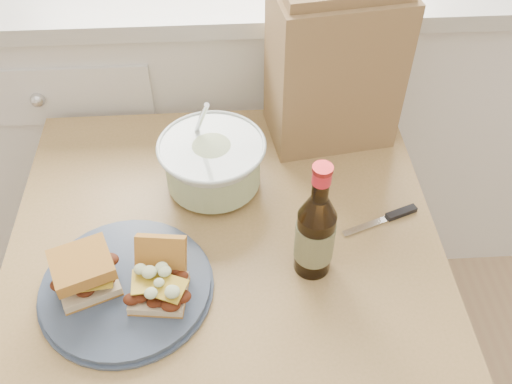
{
  "coord_description": "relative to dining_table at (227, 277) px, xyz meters",
  "views": [
    {
      "loc": [
        -0.04,
        0.24,
        1.59
      ],
      "look_at": [
        0.01,
        1.01,
        0.79
      ],
      "focal_mm": 40.0,
      "sensor_mm": 36.0,
      "label": 1
    }
  ],
  "objects": [
    {
      "name": "dining_table",
      "position": [
        0.0,
        0.0,
        0.0
      ],
      "size": [
        0.86,
        0.86,
        0.71
      ],
      "rotation": [
        0.0,
        0.0,
        0.0
      ],
      "color": "tan",
      "rests_on": "ground"
    },
    {
      "name": "coleslaw_bowl",
      "position": [
        -0.02,
        0.17,
        0.16
      ],
      "size": [
        0.22,
        0.22,
        0.22
      ],
      "color": "silver",
      "rests_on": "dining_table"
    },
    {
      "name": "sandwich_left",
      "position": [
        -0.25,
        -0.09,
        0.16
      ],
      "size": [
        0.13,
        0.12,
        0.08
      ],
      "rotation": [
        0.0,
        0.0,
        0.38
      ],
      "color": "beige",
      "rests_on": "plate"
    },
    {
      "name": "cabinet_run",
      "position": [
        0.06,
        0.76,
        -0.13
      ],
      "size": [
        2.5,
        0.64,
        0.94
      ],
      "color": "white",
      "rests_on": "ground"
    },
    {
      "name": "knife",
      "position": [
        0.34,
        0.05,
        0.11
      ],
      "size": [
        0.17,
        0.07,
        0.01
      ],
      "rotation": [
        0.0,
        0.0,
        0.36
      ],
      "color": "silver",
      "rests_on": "dining_table"
    },
    {
      "name": "paper_bag",
      "position": [
        0.25,
        0.34,
        0.28
      ],
      "size": [
        0.29,
        0.21,
        0.35
      ],
      "primitive_type": "cube",
      "rotation": [
        0.0,
        0.0,
        0.15
      ],
      "color": "#957248",
      "rests_on": "dining_table"
    },
    {
      "name": "sandwich_right",
      "position": [
        -0.12,
        -0.1,
        0.15
      ],
      "size": [
        0.11,
        0.14,
        0.08
      ],
      "rotation": [
        0.0,
        0.0,
        -0.12
      ],
      "color": "beige",
      "rests_on": "plate"
    },
    {
      "name": "beer_bottle",
      "position": [
        0.16,
        -0.06,
        0.2
      ],
      "size": [
        0.07,
        0.07,
        0.26
      ],
      "rotation": [
        0.0,
        0.0,
        0.2
      ],
      "color": "black",
      "rests_on": "dining_table"
    },
    {
      "name": "plate",
      "position": [
        -0.18,
        -0.09,
        0.11
      ],
      "size": [
        0.31,
        0.31,
        0.02
      ],
      "primitive_type": "cylinder",
      "color": "#3C4961",
      "rests_on": "dining_table"
    }
  ]
}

